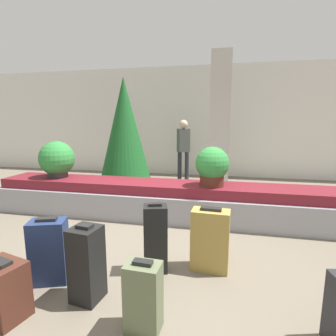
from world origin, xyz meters
TOP-DOWN VIEW (x-y plane):
  - ground_plane at (0.00, 0.00)m, footprint 18.00×18.00m
  - back_wall at (0.00, 5.02)m, footprint 18.00×0.06m
  - carousel at (0.00, 1.29)m, footprint 6.21×0.84m
  - pillar at (0.77, 3.59)m, footprint 0.47×0.47m
  - suitcase_0 at (-0.77, -0.75)m, footprint 0.40×0.32m
  - suitcase_1 at (0.78, -0.18)m, footprint 0.41×0.24m
  - suitcase_3 at (0.21, -0.33)m, footprint 0.30×0.27m
  - suitcase_4 at (-0.82, -1.27)m, footprint 0.41×0.35m
  - suitcase_6 at (0.33, -1.15)m, footprint 0.28×0.21m
  - suitcase_7 at (-0.27, -0.92)m, footprint 0.28×0.28m
  - potted_plant_0 at (0.72, 1.23)m, footprint 0.53×0.53m
  - potted_plant_1 at (-2.09, 1.34)m, footprint 0.63×0.63m
  - traveler_0 at (-0.19, 4.18)m, footprint 0.37×0.33m
  - decorated_tree at (-1.36, 2.86)m, footprint 1.22×1.22m

SIDE VIEW (x-z plane):
  - ground_plane at x=0.00m, z-range 0.00..0.00m
  - suitcase_4 at x=-0.82m, z-range -0.01..0.49m
  - suitcase_6 at x=0.33m, z-range -0.01..0.56m
  - carousel at x=0.00m, z-range -0.01..0.58m
  - suitcase_0 at x=-0.77m, z-range -0.01..0.66m
  - suitcase_1 at x=0.78m, z-range -0.01..0.69m
  - suitcase_7 at x=-0.27m, z-range -0.01..0.70m
  - suitcase_3 at x=0.21m, z-range -0.01..0.75m
  - potted_plant_0 at x=0.72m, z-range 0.60..1.22m
  - potted_plant_1 at x=-2.09m, z-range 0.59..1.25m
  - traveler_0 at x=-0.19m, z-range 0.16..1.81m
  - decorated_tree at x=-1.36m, z-range 0.09..2.69m
  - back_wall at x=0.00m, z-range 0.00..3.20m
  - pillar at x=0.77m, z-range 0.00..3.20m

